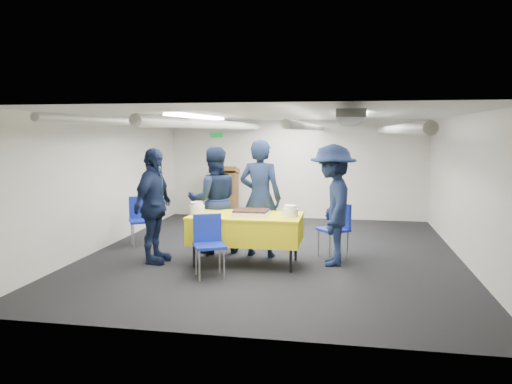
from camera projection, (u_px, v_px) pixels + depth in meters
ground at (274, 253)px, 8.39m from camera, size 7.00×7.00×0.00m
room_shell at (283, 144)px, 8.56m from camera, size 6.00×7.00×2.30m
serving_table at (246, 228)px, 7.63m from camera, size 1.69×0.95×0.77m
sheet_cake at (251, 212)px, 7.53m from camera, size 0.54×0.42×0.09m
plate_stack_left at (197, 208)px, 7.68m from camera, size 0.24×0.24×0.18m
plate_stack_right at (290, 211)px, 7.42m from camera, size 0.23×0.23×0.17m
podium at (225, 193)px, 11.58m from camera, size 0.62×0.53×1.25m
chair_near at (209, 239)px, 7.00m from camera, size 0.56×0.56×0.87m
chair_right at (338, 224)px, 8.10m from camera, size 0.58×0.58×0.87m
chair_left at (141, 216)px, 8.93m from camera, size 0.57×0.57×0.87m
sailor_a at (260, 198)px, 8.08m from camera, size 0.76×0.55×1.91m
sailor_b at (214, 200)px, 8.34m from camera, size 1.05×0.95×1.78m
sailor_c at (154, 206)px, 7.68m from camera, size 0.53×1.08×1.78m
sailor_d at (332, 205)px, 7.56m from camera, size 0.75×1.23×1.84m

